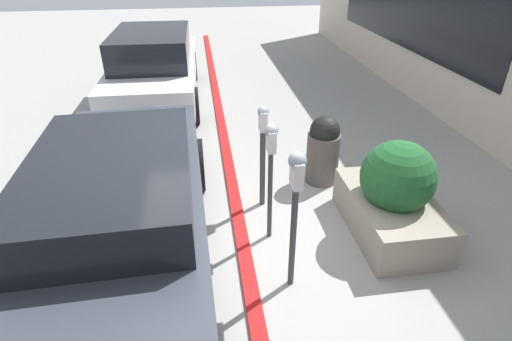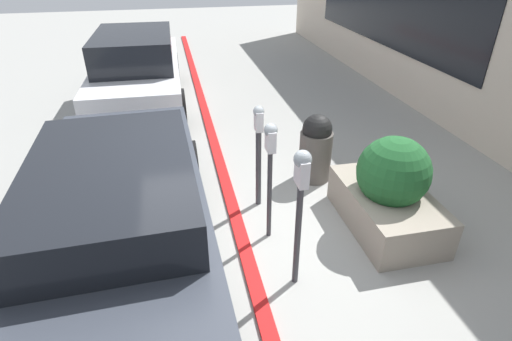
# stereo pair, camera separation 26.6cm
# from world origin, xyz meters

# --- Properties ---
(ground_plane) EXTENTS (40.00, 40.00, 0.00)m
(ground_plane) POSITION_xyz_m (0.00, 0.00, 0.00)
(ground_plane) COLOR #999993
(curb_strip) EXTENTS (24.50, 0.16, 0.04)m
(curb_strip) POSITION_xyz_m (0.00, 0.08, 0.02)
(curb_strip) COLOR red
(curb_strip) RESTS_ON ground_plane
(parking_meter_nearest) EXTENTS (0.20, 0.17, 1.57)m
(parking_meter_nearest) POSITION_xyz_m (-0.76, -0.35, 1.15)
(parking_meter_nearest) COLOR #38383D
(parking_meter_nearest) RESTS_ON ground_plane
(parking_meter_second) EXTENTS (0.18, 0.15, 1.50)m
(parking_meter_second) POSITION_xyz_m (0.05, -0.27, 1.10)
(parking_meter_second) COLOR #38383D
(parking_meter_second) RESTS_ON ground_plane
(parking_meter_middle) EXTENTS (0.16, 0.14, 1.43)m
(parking_meter_middle) POSITION_xyz_m (0.76, -0.29, 0.93)
(parking_meter_middle) COLOR #38383D
(parking_meter_middle) RESTS_ON ground_plane
(planter_box) EXTENTS (1.57, 0.93, 1.22)m
(planter_box) POSITION_xyz_m (-0.06, -1.76, 0.51)
(planter_box) COLOR gray
(planter_box) RESTS_ON ground_plane
(parked_car_middle) EXTENTS (4.59, 1.85, 1.41)m
(parked_car_middle) POSITION_xyz_m (-0.14, 1.37, 0.77)
(parked_car_middle) COLOR #383D47
(parked_car_middle) RESTS_ON ground_plane
(parked_car_rear) EXTENTS (4.79, 1.82, 1.56)m
(parked_car_rear) POSITION_xyz_m (5.20, 1.40, 0.82)
(parked_car_rear) COLOR silver
(parked_car_rear) RESTS_ON ground_plane
(trash_bin) EXTENTS (0.48, 0.48, 1.04)m
(trash_bin) POSITION_xyz_m (1.25, -1.27, 0.52)
(trash_bin) COLOR #514C47
(trash_bin) RESTS_ON ground_plane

